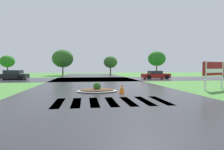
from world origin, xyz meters
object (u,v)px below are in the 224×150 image
object	(u,v)px
traffic_cone	(122,88)
car_white_sedan	(156,75)
median_island	(97,90)
drainage_pipe_stack	(14,76)
car_blue_compact	(12,75)
estate_billboard	(214,70)

from	to	relation	value
traffic_cone	car_white_sedan	bearing A→B (deg)	61.26
median_island	drainage_pipe_stack	xyz separation A→B (m)	(-11.29, 15.62, 0.33)
median_island	car_blue_compact	size ratio (longest dim) A/B	0.65
car_white_sedan	drainage_pipe_stack	size ratio (longest dim) A/B	1.55
car_white_sedan	car_blue_compact	bearing A→B (deg)	173.53
median_island	traffic_cone	xyz separation A→B (m)	(1.66, -1.03, 0.19)
drainage_pipe_stack	car_blue_compact	bearing A→B (deg)	163.23
estate_billboard	drainage_pipe_stack	xyz separation A→B (m)	(-20.63, 15.80, -1.10)
car_blue_compact	traffic_cone	distance (m)	21.32
estate_billboard	median_island	world-z (taller)	estate_billboard
estate_billboard	car_blue_compact	distance (m)	26.26
drainage_pipe_stack	car_white_sedan	bearing A→B (deg)	-3.66
traffic_cone	drainage_pipe_stack	bearing A→B (deg)	127.89
median_island	car_white_sedan	size ratio (longest dim) A/B	0.70
median_island	car_blue_compact	bearing A→B (deg)	126.36
estate_billboard	car_white_sedan	distance (m)	14.48
car_white_sedan	drainage_pipe_stack	xyz separation A→B (m)	(-21.33, 1.37, -0.13)
estate_billboard	car_white_sedan	size ratio (longest dim) A/B	0.64
drainage_pipe_stack	traffic_cone	distance (m)	21.09
median_island	drainage_pipe_stack	distance (m)	19.27
median_island	drainage_pipe_stack	size ratio (longest dim) A/B	1.09
median_island	drainage_pipe_stack	bearing A→B (deg)	125.87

